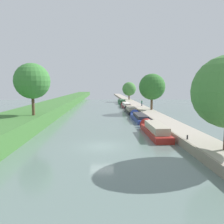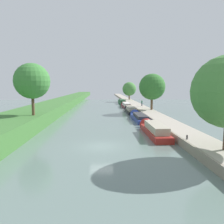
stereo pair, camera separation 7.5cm
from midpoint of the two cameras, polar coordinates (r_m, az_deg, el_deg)
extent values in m
plane|color=slate|center=(23.21, -2.79, -9.12)|extent=(160.00, 160.00, 0.00)
cube|color=#A89E8E|center=(25.27, 21.66, -7.25)|extent=(3.51, 260.00, 0.87)
cube|color=gray|center=(24.56, 17.63, -7.43)|extent=(0.25, 260.00, 0.92)
cube|color=maroon|center=(28.63, 11.31, -5.38)|extent=(2.12, 9.16, 0.74)
cube|color=#B2A893|center=(28.03, 11.57, -3.97)|extent=(1.74, 6.41, 0.87)
cone|color=maroon|center=(33.61, 9.18, -3.51)|extent=(2.01, 1.27, 2.01)
cube|color=#283D93|center=(40.50, 7.30, -1.75)|extent=(2.17, 9.85, 0.67)
cube|color=#333338|center=(39.93, 7.43, -0.98)|extent=(1.78, 6.89, 0.57)
cone|color=#283D93|center=(45.94, 6.11, -0.70)|extent=(2.07, 1.30, 2.07)
cube|color=black|center=(52.00, 4.93, 0.17)|extent=(2.10, 9.16, 0.62)
cube|color=#B2A893|center=(51.47, 5.00, 0.95)|extent=(1.73, 6.41, 0.90)
cone|color=black|center=(57.14, 4.25, 0.79)|extent=(2.00, 1.26, 2.00)
cube|color=maroon|center=(64.68, 3.69, 1.48)|extent=(2.08, 10.97, 0.55)
cube|color=silver|center=(64.07, 3.75, 2.07)|extent=(1.71, 7.68, 0.89)
cone|color=maroon|center=(70.73, 3.15, 1.95)|extent=(1.98, 1.25, 1.98)
cube|color=#1E6033|center=(78.10, 2.58, 2.48)|extent=(2.05, 11.60, 0.69)
cube|color=#234C2D|center=(77.47, 2.62, 3.00)|extent=(1.68, 8.12, 0.82)
cone|color=#1E6033|center=(84.47, 2.19, 2.82)|extent=(1.94, 1.23, 1.94)
cylinder|color=brown|center=(51.31, 10.42, 2.67)|extent=(0.53, 0.53, 3.66)
sphere|color=#33702D|center=(51.18, 10.50, 6.59)|extent=(6.07, 6.07, 6.07)
cylinder|color=brown|center=(87.77, 4.51, 4.21)|extent=(0.54, 0.54, 2.79)
sphere|color=#47843D|center=(87.68, 4.53, 6.11)|extent=(5.51, 5.51, 5.51)
cylinder|color=brown|center=(32.99, -20.23, 2.22)|extent=(0.41, 0.41, 3.51)
sphere|color=#3D7F38|center=(32.91, -20.46, 7.69)|extent=(5.06, 5.06, 5.06)
cylinder|color=#282D42|center=(60.02, 7.85, 1.97)|extent=(0.26, 0.26, 0.82)
cylinder|color=#286647|center=(59.96, 7.86, 2.65)|extent=(0.34, 0.34, 0.62)
sphere|color=tan|center=(59.93, 7.87, 3.05)|extent=(0.22, 0.22, 0.22)
cylinder|color=black|center=(23.92, 19.24, -6.31)|extent=(0.16, 0.16, 0.45)
cylinder|color=black|center=(84.62, 3.41, 3.32)|extent=(0.16, 0.16, 0.45)
camera|label=1|loc=(0.04, -90.05, -0.01)|focal=34.53mm
camera|label=2|loc=(0.04, 89.95, 0.01)|focal=34.53mm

